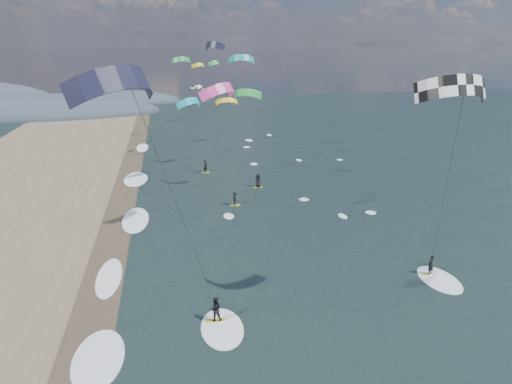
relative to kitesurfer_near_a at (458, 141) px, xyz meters
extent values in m
cube|color=#382D23|center=(-20.97, 4.38, -11.42)|extent=(3.00, 240.00, 0.00)
ellipsoid|color=#3D4756|center=(-48.97, 94.38, -11.43)|extent=(64.00, 24.00, 10.00)
ellipsoid|color=#3D4756|center=(-30.97, 114.38, -11.43)|extent=(40.00, 18.00, 7.00)
cube|color=gold|center=(3.08, 4.84, -11.40)|extent=(1.26, 0.38, 0.05)
imported|color=black|center=(3.08, 4.84, -10.60)|extent=(0.66, 0.56, 1.55)
ellipsoid|color=white|center=(3.38, 4.04, -11.43)|extent=(2.60, 4.20, 0.12)
cylinder|color=black|center=(1.08, 1.84, -3.51)|extent=(0.02, 0.02, 15.08)
cube|color=gold|center=(-13.38, 2.44, -11.40)|extent=(1.27, 0.39, 0.06)
imported|color=black|center=(-13.38, 2.44, -10.56)|extent=(0.82, 0.65, 1.62)
ellipsoid|color=white|center=(-13.08, 1.64, -11.43)|extent=(2.60, 4.20, 0.12)
cylinder|color=black|center=(-15.13, -0.56, -3.12)|extent=(0.02, 0.02, 15.64)
cube|color=gold|center=(-8.94, 22.28, -11.40)|extent=(1.10, 0.35, 0.05)
imported|color=black|center=(-8.94, 22.28, -10.62)|extent=(0.83, 1.11, 1.52)
cube|color=gold|center=(-5.23, 27.83, -11.40)|extent=(1.10, 0.35, 0.05)
imported|color=black|center=(-5.23, 27.83, -10.54)|extent=(0.97, 0.91, 1.67)
cube|color=gold|center=(-10.85, 35.35, -11.40)|extent=(1.10, 0.35, 0.05)
imported|color=black|center=(-10.85, 35.35, -10.50)|extent=(0.74, 0.76, 1.75)
ellipsoid|color=white|center=(-19.77, 0.38, -11.43)|extent=(2.40, 5.40, 0.11)
ellipsoid|color=white|center=(-19.77, 9.38, -11.43)|extent=(2.40, 5.40, 0.11)
ellipsoid|color=white|center=(-19.77, 20.38, -11.43)|extent=(2.40, 5.40, 0.11)
ellipsoid|color=white|center=(-19.77, 34.38, -11.43)|extent=(2.40, 5.40, 0.11)
ellipsoid|color=white|center=(-19.77, 52.38, -11.43)|extent=(2.40, 5.40, 0.11)
camera|label=1|loc=(-15.55, -20.29, 5.01)|focal=30.00mm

